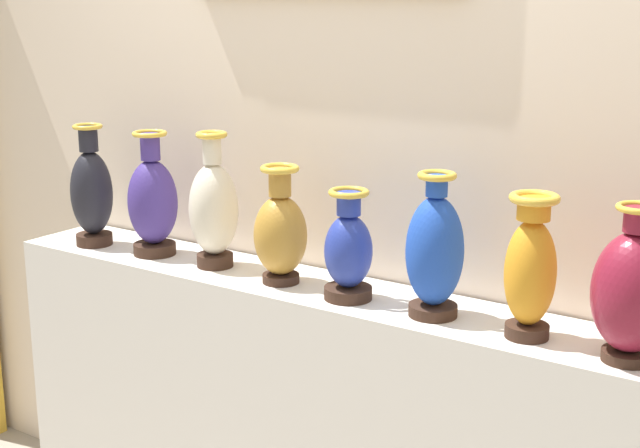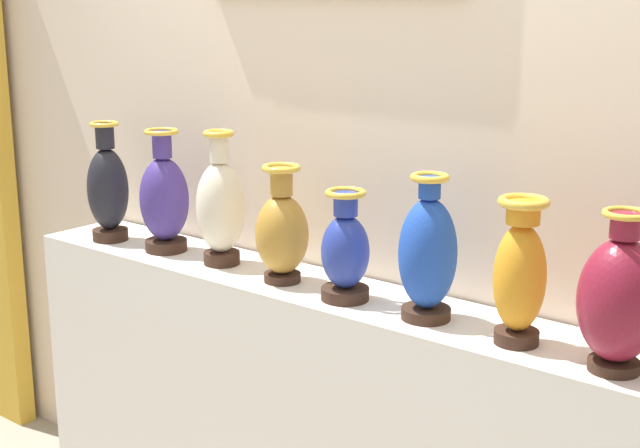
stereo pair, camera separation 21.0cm
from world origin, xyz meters
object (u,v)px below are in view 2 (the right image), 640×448
vase_onyx (108,189)px  vase_sapphire (428,254)px  vase_ivory (220,207)px  vase_amber (520,274)px  vase_cobalt (345,252)px  vase_indigo (164,199)px  vase_ochre (282,232)px  vase_burgundy (619,299)px

vase_onyx → vase_sapphire: vase_onyx is taller
vase_ivory → vase_amber: vase_ivory is taller
vase_cobalt → vase_amber: vase_amber is taller
vase_indigo → vase_cobalt: 0.78m
vase_sapphire → vase_amber: vase_sapphire is taller
vase_ivory → vase_amber: bearing=-1.8°
vase_onyx → vase_cobalt: bearing=0.2°
vase_amber → vase_onyx: bearing=-179.9°
vase_indigo → vase_ivory: size_ratio=0.96×
vase_ochre → vase_burgundy: bearing=-1.6°
vase_cobalt → vase_burgundy: vase_burgundy is taller
vase_amber → vase_cobalt: bearing=179.9°
vase_ivory → vase_sapphire: size_ratio=1.10×
vase_onyx → vase_sapphire: bearing=0.5°
vase_onyx → vase_indigo: 0.26m
vase_cobalt → vase_burgundy: 0.79m
vase_onyx → vase_burgundy: size_ratio=1.10×
vase_onyx → vase_ochre: vase_onyx is taller
vase_indigo → vase_cobalt: bearing=-1.9°
vase_burgundy → vase_sapphire: bearing=177.3°
vase_onyx → vase_cobalt: 1.04m
vase_ivory → vase_amber: (1.06, -0.03, -0.01)m
vase_indigo → vase_burgundy: vase_indigo is taller
vase_ochre → vase_cobalt: (0.25, -0.01, -0.02)m
vase_ochre → vase_cobalt: size_ratio=1.12×
vase_ochre → vase_sapphire: bearing=-0.6°
vase_indigo → vase_ochre: (0.53, -0.01, -0.02)m
vase_cobalt → vase_indigo: bearing=178.1°
vase_cobalt → vase_sapphire: vase_sapphire is taller
vase_onyx → vase_amber: vase_onyx is taller
vase_indigo → vase_burgundy: bearing=-1.5°
vase_sapphire → vase_indigo: bearing=179.0°
vase_onyx → vase_cobalt: size_ratio=1.32×
vase_onyx → vase_cobalt: vase_onyx is taller
vase_indigo → vase_burgundy: 1.57m
vase_ivory → vase_burgundy: bearing=-2.1°
vase_onyx → vase_indigo: vase_onyx is taller
vase_sapphire → vase_burgundy: vase_sapphire is taller
vase_ochre → vase_burgundy: 1.04m
vase_onyx → vase_sapphire: size_ratio=1.06×
vase_ivory → vase_sapphire: vase_ivory is taller
vase_indigo → vase_ochre: size_ratio=1.15×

